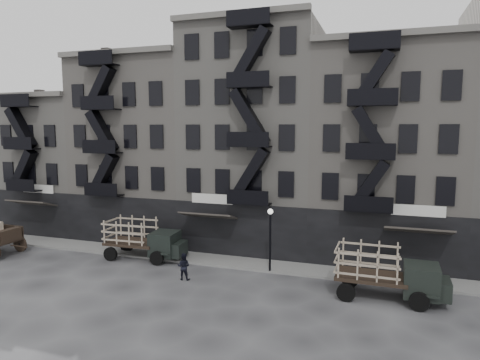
% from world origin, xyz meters
% --- Properties ---
extents(ground, '(140.00, 140.00, 0.00)m').
position_xyz_m(ground, '(0.00, 0.00, 0.00)').
color(ground, '#38383A').
rests_on(ground, ground).
extents(sidewalk, '(55.00, 2.50, 0.15)m').
position_xyz_m(sidewalk, '(0.00, 3.75, 0.07)').
color(sidewalk, slate).
rests_on(sidewalk, ground).
extents(building_west, '(10.00, 11.35, 13.20)m').
position_xyz_m(building_west, '(-20.00, 9.83, 6.00)').
color(building_west, gray).
rests_on(building_west, ground).
extents(building_midwest, '(10.00, 11.35, 16.20)m').
position_xyz_m(building_midwest, '(-10.00, 9.83, 7.50)').
color(building_midwest, gray).
rests_on(building_midwest, ground).
extents(building_center, '(10.00, 11.35, 18.20)m').
position_xyz_m(building_center, '(-0.00, 9.82, 8.50)').
color(building_center, gray).
rests_on(building_center, ground).
extents(building_mideast, '(10.00, 11.35, 16.20)m').
position_xyz_m(building_mideast, '(10.00, 9.83, 7.50)').
color(building_mideast, gray).
rests_on(building_mideast, ground).
extents(lamp_post, '(0.36, 0.36, 4.28)m').
position_xyz_m(lamp_post, '(3.00, 2.60, 2.78)').
color(lamp_post, black).
rests_on(lamp_post, ground).
extents(stake_truck_west, '(5.93, 2.68, 2.92)m').
position_xyz_m(stake_truck_west, '(-6.48, 2.61, 1.67)').
color(stake_truck_west, black).
rests_on(stake_truck_west, ground).
extents(stake_truck_east, '(6.01, 2.60, 2.99)m').
position_xyz_m(stake_truck_east, '(10.24, 0.51, 1.70)').
color(stake_truck_east, black).
rests_on(stake_truck_east, ground).
extents(pedestrian_mid, '(0.90, 0.75, 1.70)m').
position_xyz_m(pedestrian_mid, '(-1.81, -0.35, 0.85)').
color(pedestrian_mid, black).
rests_on(pedestrian_mid, ground).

